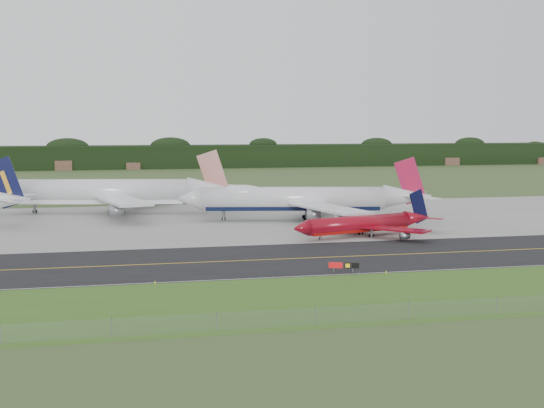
{
  "coord_description": "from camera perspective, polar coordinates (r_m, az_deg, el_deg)",
  "views": [
    {
      "loc": [
        -42.34,
        -133.94,
        24.37
      ],
      "look_at": [
        -7.83,
        22.0,
        7.08
      ],
      "focal_mm": 50.0,
      "sensor_mm": 36.0,
      "label": 1
    }
  ],
  "objects": [
    {
      "name": "ground",
      "position": [
        142.57,
        5.0,
        -3.69
      ],
      "size": [
        600.0,
        600.0,
        0.0
      ],
      "primitive_type": "plane",
      "color": "#385226",
      "rests_on": "ground"
    },
    {
      "name": "grass_verge",
      "position": [
        110.35,
        10.49,
        -6.68
      ],
      "size": [
        400.0,
        30.0,
        0.01
      ],
      "primitive_type": "cube",
      "color": "#38611C",
      "rests_on": "ground"
    },
    {
      "name": "taxiway",
      "position": [
        138.82,
        5.49,
        -3.96
      ],
      "size": [
        400.0,
        32.0,
        0.02
      ],
      "primitive_type": "cube",
      "color": "black",
      "rests_on": "ground"
    },
    {
      "name": "apron",
      "position": [
        191.29,
        0.41,
        -1.14
      ],
      "size": [
        400.0,
        78.0,
        0.01
      ],
      "primitive_type": "cube",
      "color": "gray",
      "rests_on": "ground"
    },
    {
      "name": "taxiway_centreline",
      "position": [
        138.82,
        5.49,
        -3.95
      ],
      "size": [
        400.0,
        0.4,
        0.0
      ],
      "primitive_type": "cube",
      "color": "gold",
      "rests_on": "taxiway"
    },
    {
      "name": "taxiway_edge_line",
      "position": [
        124.43,
        7.7,
        -5.16
      ],
      "size": [
        400.0,
        0.25,
        0.0
      ],
      "primitive_type": "cube",
      "color": "silver",
      "rests_on": "taxiway"
    },
    {
      "name": "perimeter_fence",
      "position": [
        98.59,
        13.47,
        -7.65
      ],
      "size": [
        320.0,
        0.1,
        320.0
      ],
      "color": "slate",
      "rests_on": "ground"
    },
    {
      "name": "horizon_treeline",
      "position": [
        410.34,
        -6.56,
        3.5
      ],
      "size": [
        700.0,
        25.0,
        12.0
      ],
      "color": "black",
      "rests_on": "ground"
    },
    {
      "name": "jet_ba_747",
      "position": [
        187.84,
        2.26,
        0.37
      ],
      "size": [
        62.71,
        51.22,
        15.84
      ],
      "color": "silver",
      "rests_on": "ground"
    },
    {
      "name": "jet_red_737",
      "position": [
        163.78,
        7.08,
        -1.49
      ],
      "size": [
        34.8,
        27.69,
        9.58
      ],
      "color": "maroon",
      "rests_on": "ground"
    },
    {
      "name": "jet_star_tail",
      "position": [
        206.61,
        -11.83,
        0.86
      ],
      "size": [
        64.63,
        53.28,
        17.12
      ],
      "color": "silver",
      "rests_on": "ground"
    },
    {
      "name": "taxiway_sign",
      "position": [
        124.06,
        5.42,
        -4.63
      ],
      "size": [
        4.74,
        1.76,
        1.65
      ],
      "color": "slate",
      "rests_on": "ground"
    },
    {
      "name": "edge_marker_left",
      "position": [
        116.19,
        -8.8,
        -5.88
      ],
      "size": [
        0.16,
        0.16,
        0.5
      ],
      "primitive_type": "cylinder",
      "color": "yellow",
      "rests_on": "ground"
    },
    {
      "name": "edge_marker_center",
      "position": [
        124.05,
        8.59,
        -5.1
      ],
      "size": [
        0.16,
        0.16,
        0.5
      ],
      "primitive_type": "cylinder",
      "color": "yellow",
      "rests_on": "ground"
    }
  ]
}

